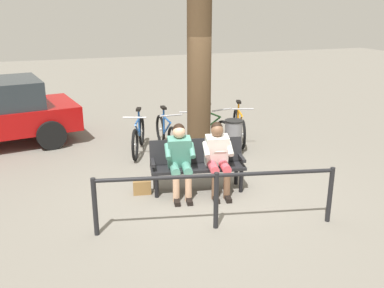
% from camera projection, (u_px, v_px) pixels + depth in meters
% --- Properties ---
extents(ground_plane, '(40.00, 40.00, 0.00)m').
position_uv_depth(ground_plane, '(203.00, 192.00, 7.36)').
color(ground_plane, slate).
extents(bench, '(1.66, 0.77, 0.87)m').
position_uv_depth(bench, '(197.00, 161.00, 7.35)').
color(bench, black).
rests_on(bench, ground).
extents(person_reading, '(0.54, 0.81, 1.20)m').
position_uv_depth(person_reading, '(218.00, 155.00, 7.19)').
color(person_reading, white).
rests_on(person_reading, ground).
extents(person_companion, '(0.54, 0.81, 1.20)m').
position_uv_depth(person_companion, '(180.00, 157.00, 7.10)').
color(person_companion, '#4C8C7A').
rests_on(person_companion, ground).
extents(handbag, '(0.32, 0.19, 0.24)m').
position_uv_depth(handbag, '(142.00, 187.00, 7.26)').
color(handbag, olive).
rests_on(handbag, ground).
extents(tree_trunk, '(0.46, 0.46, 3.63)m').
position_uv_depth(tree_trunk, '(199.00, 73.00, 8.14)').
color(tree_trunk, '#4C3823').
rests_on(tree_trunk, ground).
extents(litter_bin, '(0.38, 0.38, 0.79)m').
position_uv_depth(litter_bin, '(233.00, 138.00, 8.96)').
color(litter_bin, slate).
rests_on(litter_bin, ground).
extents(bicycle_purple, '(0.62, 1.63, 0.94)m').
position_uv_depth(bicycle_purple, '(239.00, 127.00, 9.94)').
color(bicycle_purple, black).
rests_on(bicycle_purple, ground).
extents(bicycle_red, '(0.52, 1.66, 0.94)m').
position_uv_depth(bicycle_red, '(211.00, 128.00, 9.82)').
color(bicycle_red, black).
rests_on(bicycle_red, ground).
extents(bicycle_black, '(0.65, 1.62, 0.94)m').
position_uv_depth(bicycle_black, '(190.00, 130.00, 9.67)').
color(bicycle_black, black).
rests_on(bicycle_black, ground).
extents(bicycle_green, '(0.48, 1.68, 0.94)m').
position_uv_depth(bicycle_green, '(166.00, 134.00, 9.39)').
color(bicycle_green, black).
rests_on(bicycle_green, ground).
extents(bicycle_blue, '(0.69, 1.60, 0.94)m').
position_uv_depth(bicycle_blue, '(138.00, 136.00, 9.24)').
color(bicycle_blue, black).
rests_on(bicycle_blue, ground).
extents(railing_fence, '(3.35, 0.80, 0.85)m').
position_uv_depth(railing_fence, '(216.00, 189.00, 6.00)').
color(railing_fence, black).
rests_on(railing_fence, ground).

